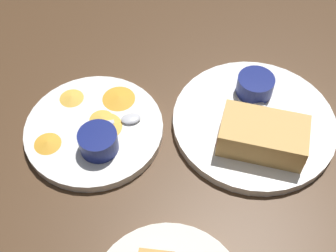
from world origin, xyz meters
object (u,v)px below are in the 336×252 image
object	(u,v)px
ramekin_dark_sauce	(255,85)
plate_chips_companion	(94,129)
spoon_by_gravy_ramekin	(123,120)
plate_sandwich_main	(254,122)
ramekin_light_gravy	(98,141)
spoon_by_dark_ramekin	(262,114)
sandwich_half_near	(263,136)

from	to	relation	value
ramekin_dark_sauce	plate_chips_companion	distance (cm)	27.88
ramekin_dark_sauce	spoon_by_gravy_ramekin	world-z (taller)	ramekin_dark_sauce
plate_sandwich_main	ramekin_light_gravy	world-z (taller)	ramekin_light_gravy
spoon_by_dark_ramekin	spoon_by_gravy_ramekin	distance (cm)	22.81
ramekin_dark_sauce	spoon_by_dark_ramekin	bearing A→B (deg)	130.05
sandwich_half_near	plate_chips_companion	bearing A→B (deg)	24.19
plate_sandwich_main	spoon_by_dark_ramekin	size ratio (longest dim) A/B	3.14
plate_sandwich_main	sandwich_half_near	xyz separation A→B (cm)	(-2.94, 4.14, 3.20)
ramekin_dark_sauce	spoon_by_gravy_ramekin	xyz separation A→B (cm)	(15.30, 17.13, -1.43)
plate_chips_companion	spoon_by_gravy_ramekin	world-z (taller)	spoon_by_gravy_ramekin
ramekin_light_gravy	spoon_by_gravy_ramekin	xyz separation A→B (cm)	(-0.08, -6.15, -1.50)
plate_sandwich_main	ramekin_dark_sauce	world-z (taller)	ramekin_dark_sauce
plate_sandwich_main	ramekin_light_gravy	bearing A→B (deg)	44.74
spoon_by_gravy_ramekin	plate_chips_companion	bearing A→B (deg)	44.11
ramekin_dark_sauce	spoon_by_gravy_ramekin	bearing A→B (deg)	48.23
ramekin_dark_sauce	spoon_by_gravy_ramekin	distance (cm)	23.01
spoon_by_dark_ramekin	plate_chips_companion	size ratio (longest dim) A/B	0.38
ramekin_dark_sauce	plate_sandwich_main	bearing A→B (deg)	116.38
plate_sandwich_main	spoon_by_gravy_ramekin	world-z (taller)	spoon_by_gravy_ramekin
spoon_by_dark_ramekin	ramekin_light_gravy	distance (cm)	26.94
plate_chips_companion	spoon_by_gravy_ramekin	xyz separation A→B (cm)	(-3.45, -3.35, 1.16)
ramekin_dark_sauce	ramekin_light_gravy	size ratio (longest dim) A/B	1.03
spoon_by_dark_ramekin	plate_sandwich_main	bearing A→B (deg)	65.76
sandwich_half_near	ramekin_dark_sauce	size ratio (longest dim) A/B	2.38
ramekin_dark_sauce	plate_chips_companion	world-z (taller)	ramekin_dark_sauce
plate_chips_companion	ramekin_light_gravy	world-z (taller)	ramekin_light_gravy
plate_chips_companion	ramekin_light_gravy	distance (cm)	5.13
spoon_by_dark_ramekin	plate_chips_companion	bearing A→B (deg)	36.82
plate_sandwich_main	sandwich_half_near	size ratio (longest dim) A/B	1.81
sandwich_half_near	spoon_by_dark_ramekin	xyz separation A→B (cm)	(2.29, -5.58, -2.04)
sandwich_half_near	spoon_by_gravy_ramekin	xyz separation A→B (cm)	(20.91, 7.60, -2.04)
spoon_by_gravy_ramekin	spoon_by_dark_ramekin	bearing A→B (deg)	-144.71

